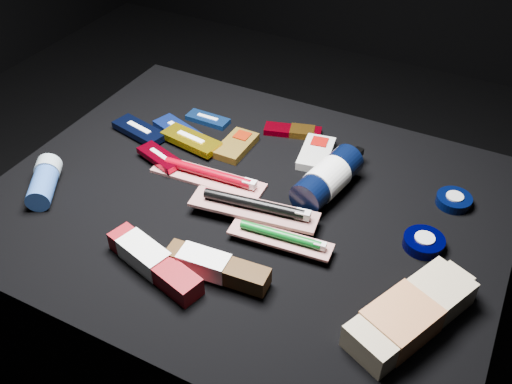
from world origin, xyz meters
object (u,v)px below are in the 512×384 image
at_px(bodywash_bottle, 409,315).
at_px(lotion_bottle, 328,179).
at_px(deodorant_stick, 44,182).
at_px(toothpaste_carton_red, 151,260).

bearing_deg(bodywash_bottle, lotion_bottle, 157.63).
distance_m(bodywash_bottle, deodorant_stick, 0.73).
height_order(lotion_bottle, bodywash_bottle, lotion_bottle).
distance_m(lotion_bottle, bodywash_bottle, 0.34).
height_order(deodorant_stick, toothpaste_carton_red, deodorant_stick).
bearing_deg(toothpaste_carton_red, bodywash_bottle, 26.50).
bearing_deg(deodorant_stick, lotion_bottle, -4.79).
distance_m(lotion_bottle, deodorant_stick, 0.56).
xyz_separation_m(lotion_bottle, toothpaste_carton_red, (-0.19, -0.33, -0.02)).
xyz_separation_m(lotion_bottle, bodywash_bottle, (0.23, -0.25, -0.01)).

